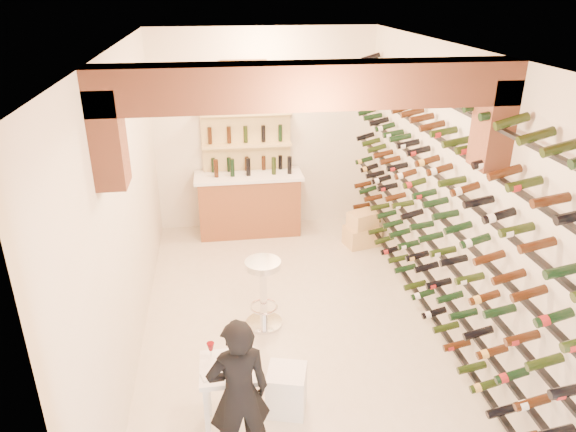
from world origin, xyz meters
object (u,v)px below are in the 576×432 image
object	(u,v)px
back_counter	(249,202)
white_stool	(287,390)
wine_rack	(426,199)
person	(239,394)
crate_lower	(362,236)
tasting_table	(228,377)
chrome_barstool	(263,289)

from	to	relation	value
back_counter	white_stool	bearing A→B (deg)	-89.24
wine_rack	person	xyz separation A→B (m)	(-2.24, -1.88, -0.84)
white_stool	crate_lower	distance (m)	3.69
tasting_table	chrome_barstool	xyz separation A→B (m)	(0.46, 1.57, -0.09)
back_counter	person	world-z (taller)	person
tasting_table	back_counter	bearing A→B (deg)	83.68
tasting_table	crate_lower	size ratio (longest dim) A/B	1.69
wine_rack	crate_lower	distance (m)	2.40
white_stool	person	size ratio (longest dim) A/B	0.32
person	wine_rack	bearing A→B (deg)	-148.56
white_stool	tasting_table	bearing A→B (deg)	-162.76
tasting_table	person	xyz separation A→B (m)	(0.08, -0.35, 0.13)
back_counter	person	bearing A→B (deg)	-95.21
wine_rack	back_counter	distance (m)	3.38
tasting_table	white_stool	distance (m)	0.67
tasting_table	person	distance (m)	0.38
back_counter	white_stool	xyz separation A→B (m)	(0.05, -4.00, -0.31)
crate_lower	wine_rack	bearing A→B (deg)	-86.16
person	chrome_barstool	world-z (taller)	person
person	crate_lower	size ratio (longest dim) A/B	2.78
white_stool	person	xyz separation A→B (m)	(-0.47, -0.52, 0.49)
back_counter	white_stool	world-z (taller)	back_counter
crate_lower	tasting_table	bearing A→B (deg)	-122.23
back_counter	crate_lower	distance (m)	1.88
wine_rack	person	distance (m)	3.04
back_counter	chrome_barstool	size ratio (longest dim) A/B	1.97
back_counter	tasting_table	distance (m)	4.20
wine_rack	chrome_barstool	size ratio (longest dim) A/B	6.62
wine_rack	crate_lower	world-z (taller)	wine_rack
back_counter	tasting_table	xyz separation A→B (m)	(-0.49, -4.17, 0.05)
chrome_barstool	crate_lower	world-z (taller)	chrome_barstool
tasting_table	crate_lower	bearing A→B (deg)	58.15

